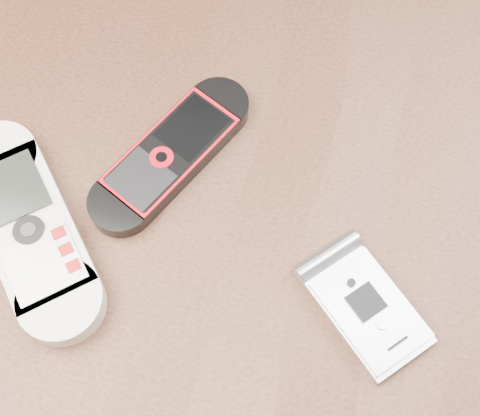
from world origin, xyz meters
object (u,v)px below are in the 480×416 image
(nokia_black_red, at_px, (171,154))
(motorola_razr, at_px, (367,308))
(table, at_px, (234,260))
(nokia_white, at_px, (29,227))

(nokia_black_red, xyz_separation_m, motorola_razr, (0.16, -0.09, -0.00))
(table, relative_size, motorola_razr, 12.00)
(nokia_white, relative_size, nokia_black_red, 1.16)
(table, height_order, nokia_white, nokia_white)
(motorola_razr, bearing_deg, table, 107.02)
(nokia_white, bearing_deg, table, -21.57)
(nokia_white, xyz_separation_m, motorola_razr, (0.25, -0.01, -0.00))
(nokia_white, relative_size, motorola_razr, 1.83)
(table, bearing_deg, nokia_white, -162.01)
(nokia_black_red, bearing_deg, nokia_white, -108.32)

